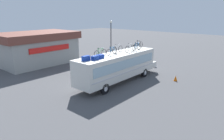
{
  "coord_description": "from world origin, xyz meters",
  "views": [
    {
      "loc": [
        -16.07,
        -13.0,
        7.24
      ],
      "look_at": [
        -0.94,
        0.0,
        1.6
      ],
      "focal_mm": 32.26,
      "sensor_mm": 36.0,
      "label": 1
    }
  ],
  "objects_px": {
    "luggage_bag_2": "(95,58)",
    "street_lamp": "(111,40)",
    "rooftop_bicycle_2": "(112,51)",
    "rooftop_bicycle_5": "(137,47)",
    "luggage_bag_1": "(86,58)",
    "bus": "(119,65)",
    "rooftop_bicycle_4": "(130,48)",
    "rooftop_bicycle_6": "(138,45)",
    "rooftop_bicycle_1": "(100,53)",
    "luggage_bag_3": "(100,56)",
    "traffic_cone": "(176,78)",
    "rooftop_bicycle_3": "(117,49)"
  },
  "relations": [
    {
      "from": "luggage_bag_2",
      "to": "street_lamp",
      "type": "distance_m",
      "value": 12.06
    },
    {
      "from": "luggage_bag_2",
      "to": "rooftop_bicycle_2",
      "type": "xyz_separation_m",
      "value": [
        2.75,
        0.37,
        0.18
      ]
    },
    {
      "from": "rooftop_bicycle_5",
      "to": "luggage_bag_1",
      "type": "bearing_deg",
      "value": 176.01
    },
    {
      "from": "bus",
      "to": "rooftop_bicycle_5",
      "type": "distance_m",
      "value": 3.21
    },
    {
      "from": "rooftop_bicycle_5",
      "to": "luggage_bag_2",
      "type": "bearing_deg",
      "value": 178.84
    },
    {
      "from": "rooftop_bicycle_4",
      "to": "rooftop_bicycle_6",
      "type": "bearing_deg",
      "value": 13.35
    },
    {
      "from": "rooftop_bicycle_1",
      "to": "rooftop_bicycle_2",
      "type": "distance_m",
      "value": 1.39
    },
    {
      "from": "rooftop_bicycle_1",
      "to": "rooftop_bicycle_6",
      "type": "bearing_deg",
      "value": -1.82
    },
    {
      "from": "luggage_bag_3",
      "to": "rooftop_bicycle_1",
      "type": "xyz_separation_m",
      "value": [
        0.59,
        0.55,
        0.19
      ]
    },
    {
      "from": "rooftop_bicycle_4",
      "to": "luggage_bag_1",
      "type": "bearing_deg",
      "value": 175.07
    },
    {
      "from": "rooftop_bicycle_4",
      "to": "rooftop_bicycle_1",
      "type": "bearing_deg",
      "value": 167.64
    },
    {
      "from": "rooftop_bicycle_6",
      "to": "traffic_cone",
      "type": "height_order",
      "value": "rooftop_bicycle_6"
    },
    {
      "from": "luggage_bag_1",
      "to": "street_lamp",
      "type": "relative_size",
      "value": 0.12
    },
    {
      "from": "rooftop_bicycle_2",
      "to": "rooftop_bicycle_3",
      "type": "relative_size",
      "value": 0.96
    },
    {
      "from": "luggage_bag_3",
      "to": "rooftop_bicycle_4",
      "type": "relative_size",
      "value": 0.34
    },
    {
      "from": "luggage_bag_2",
      "to": "luggage_bag_3",
      "type": "distance_m",
      "value": 0.82
    },
    {
      "from": "bus",
      "to": "rooftop_bicycle_4",
      "type": "bearing_deg",
      "value": -16.63
    },
    {
      "from": "luggage_bag_3",
      "to": "rooftop_bicycle_2",
      "type": "height_order",
      "value": "rooftop_bicycle_2"
    },
    {
      "from": "luggage_bag_1",
      "to": "rooftop_bicycle_2",
      "type": "distance_m",
      "value": 3.51
    },
    {
      "from": "rooftop_bicycle_5",
      "to": "rooftop_bicycle_6",
      "type": "bearing_deg",
      "value": 25.21
    },
    {
      "from": "rooftop_bicycle_3",
      "to": "rooftop_bicycle_1",
      "type": "bearing_deg",
      "value": 178.91
    },
    {
      "from": "rooftop_bicycle_3",
      "to": "rooftop_bicycle_6",
      "type": "height_order",
      "value": "rooftop_bicycle_6"
    },
    {
      "from": "luggage_bag_2",
      "to": "rooftop_bicycle_3",
      "type": "xyz_separation_m",
      "value": [
        3.98,
        0.64,
        0.2
      ]
    },
    {
      "from": "rooftop_bicycle_2",
      "to": "rooftop_bicycle_6",
      "type": "relative_size",
      "value": 0.92
    },
    {
      "from": "luggage_bag_1",
      "to": "rooftop_bicycle_6",
      "type": "distance_m",
      "value": 8.55
    },
    {
      "from": "luggage_bag_1",
      "to": "luggage_bag_2",
      "type": "distance_m",
      "value": 0.85
    },
    {
      "from": "bus",
      "to": "rooftop_bicycle_4",
      "type": "distance_m",
      "value": 2.24
    },
    {
      "from": "bus",
      "to": "luggage_bag_1",
      "type": "height_order",
      "value": "luggage_bag_1"
    },
    {
      "from": "rooftop_bicycle_3",
      "to": "rooftop_bicycle_4",
      "type": "distance_m",
      "value": 1.41
    },
    {
      "from": "rooftop_bicycle_2",
      "to": "street_lamp",
      "type": "bearing_deg",
      "value": 41.47
    },
    {
      "from": "luggage_bag_1",
      "to": "luggage_bag_3",
      "type": "xyz_separation_m",
      "value": [
        1.57,
        -0.24,
        -0.04
      ]
    },
    {
      "from": "rooftop_bicycle_4",
      "to": "rooftop_bicycle_3",
      "type": "bearing_deg",
      "value": 146.75
    },
    {
      "from": "rooftop_bicycle_3",
      "to": "rooftop_bicycle_5",
      "type": "xyz_separation_m",
      "value": [
        2.5,
        -0.77,
        0.0
      ]
    },
    {
      "from": "rooftop_bicycle_5",
      "to": "traffic_cone",
      "type": "xyz_separation_m",
      "value": [
        1.7,
        -4.15,
        -3.25
      ]
    },
    {
      "from": "bus",
      "to": "street_lamp",
      "type": "distance_m",
      "value": 9.13
    },
    {
      "from": "luggage_bag_1",
      "to": "rooftop_bicycle_1",
      "type": "bearing_deg",
      "value": 8.3
    },
    {
      "from": "luggage_bag_1",
      "to": "traffic_cone",
      "type": "distance_m",
      "value": 10.54
    },
    {
      "from": "rooftop_bicycle_3",
      "to": "rooftop_bicycle_5",
      "type": "height_order",
      "value": "rooftop_bicycle_5"
    },
    {
      "from": "street_lamp",
      "to": "bus",
      "type": "bearing_deg",
      "value": -133.8
    },
    {
      "from": "rooftop_bicycle_2",
      "to": "rooftop_bicycle_6",
      "type": "xyz_separation_m",
      "value": [
        5.03,
        0.12,
        0.04
      ]
    },
    {
      "from": "traffic_cone",
      "to": "bus",
      "type": "bearing_deg",
      "value": 134.02
    },
    {
      "from": "luggage_bag_1",
      "to": "rooftop_bicycle_2",
      "type": "height_order",
      "value": "rooftop_bicycle_2"
    },
    {
      "from": "rooftop_bicycle_1",
      "to": "luggage_bag_1",
      "type": "bearing_deg",
      "value": -171.7
    },
    {
      "from": "bus",
      "to": "rooftop_bicycle_5",
      "type": "bearing_deg",
      "value": -8.62
    },
    {
      "from": "luggage_bag_2",
      "to": "rooftop_bicycle_4",
      "type": "relative_size",
      "value": 0.37
    },
    {
      "from": "rooftop_bicycle_3",
      "to": "rooftop_bicycle_6",
      "type": "relative_size",
      "value": 0.96
    },
    {
      "from": "rooftop_bicycle_5",
      "to": "traffic_cone",
      "type": "height_order",
      "value": "rooftop_bicycle_5"
    },
    {
      "from": "luggage_bag_1",
      "to": "street_lamp",
      "type": "height_order",
      "value": "street_lamp"
    },
    {
      "from": "luggage_bag_2",
      "to": "rooftop_bicycle_2",
      "type": "relative_size",
      "value": 0.39
    },
    {
      "from": "bus",
      "to": "luggage_bag_3",
      "type": "bearing_deg",
      "value": -177.22
    }
  ]
}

